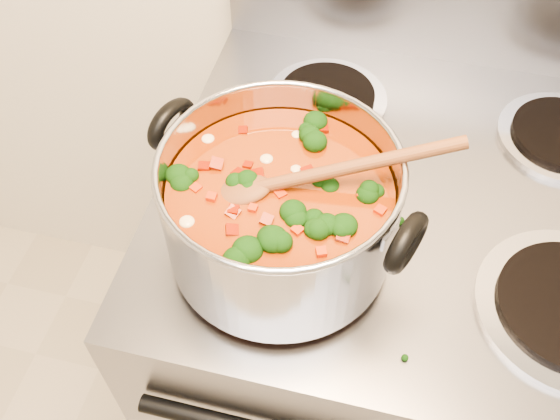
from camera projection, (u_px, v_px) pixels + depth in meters
The scene contains 4 objects.
electric_range at pixel (388, 336), 1.24m from camera, with size 0.76×0.69×1.08m.
stockpot at pixel (281, 210), 0.75m from camera, with size 0.34×0.28×0.17m.
wooden_spoon at pixel (297, 179), 0.71m from camera, with size 0.28×0.12×0.09m.
cooktop_crumbs at pixel (279, 344), 0.73m from camera, with size 0.25×0.10×0.01m.
Camera 1 is at (-0.11, 0.56, 1.60)m, focal length 40.00 mm.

